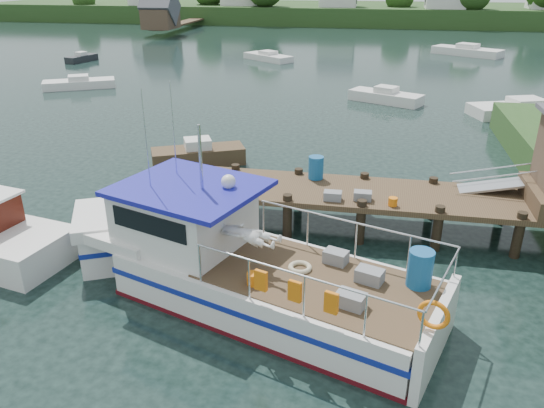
% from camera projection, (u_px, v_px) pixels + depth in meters
% --- Properties ---
extents(ground_plane, '(160.00, 160.00, 0.00)m').
position_uv_depth(ground_plane, '(306.00, 222.00, 19.65)').
color(ground_plane, black).
extents(far_shore, '(140.00, 42.55, 9.22)m').
position_uv_depth(far_shore, '(369.00, 10.00, 92.73)').
color(far_shore, '#28461C').
rests_on(far_shore, ground).
extents(dock, '(16.60, 3.00, 4.78)m').
position_uv_depth(dock, '(502.00, 178.00, 17.62)').
color(dock, '#493622').
rests_on(dock, ground).
extents(lobster_boat, '(11.89, 6.64, 5.82)m').
position_uv_depth(lobster_boat, '(230.00, 261.00, 14.90)').
color(lobster_boat, silver).
rests_on(lobster_boat, ground).
extents(moored_rowboat, '(4.55, 3.21, 1.26)m').
position_uv_depth(moored_rowboat, '(198.00, 155.00, 25.33)').
color(moored_rowboat, '#493622').
rests_on(moored_rowboat, ground).
extents(moored_far, '(7.53, 5.95, 1.24)m').
position_uv_depth(moored_far, '(467.00, 51.00, 57.70)').
color(moored_far, silver).
rests_on(moored_far, ground).
extents(moored_a, '(5.61, 4.18, 0.99)m').
position_uv_depth(moored_a, '(79.00, 83.00, 41.76)').
color(moored_a, silver).
rests_on(moored_a, ground).
extents(moored_b, '(5.31, 3.75, 1.12)m').
position_uv_depth(moored_b, '(386.00, 96.00, 37.23)').
color(moored_b, silver).
rests_on(moored_b, ground).
extents(moored_c, '(7.39, 4.64, 1.10)m').
position_uv_depth(moored_c, '(525.00, 109.00, 33.91)').
color(moored_c, silver).
rests_on(moored_c, ground).
extents(moored_d, '(5.69, 4.92, 0.96)m').
position_uv_depth(moored_d, '(268.00, 57.00, 54.50)').
color(moored_d, silver).
rests_on(moored_d, ground).
extents(moored_e, '(2.04, 3.70, 0.97)m').
position_uv_depth(moored_e, '(82.00, 58.00, 53.78)').
color(moored_e, black).
rests_on(moored_e, ground).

